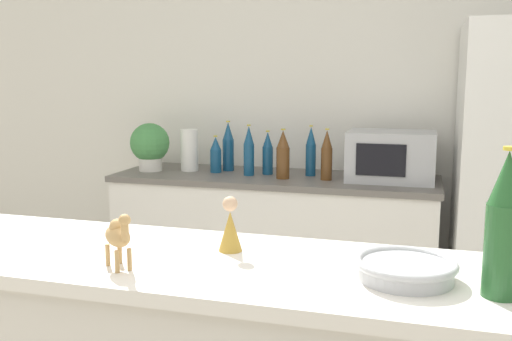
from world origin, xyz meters
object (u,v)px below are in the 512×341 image
at_px(back_bottle_6, 228,147).
at_px(wise_man_figurine_blue, 230,228).
at_px(back_bottle_3, 311,152).
at_px(back_bottle_5, 283,155).
at_px(back_bottle_2, 249,151).
at_px(back_bottle_1, 327,155).
at_px(back_bottle_4, 216,155).
at_px(microwave, 391,156).
at_px(fruit_bowl, 405,268).
at_px(potted_plant, 150,145).
at_px(camel_figurine, 118,235).
at_px(paper_towel_roll, 189,150).
at_px(wine_bottle, 504,226).
at_px(back_bottle_0, 268,153).

xyz_separation_m(back_bottle_6, wise_man_figurine_blue, (0.68, -1.95, 0.03)).
bearing_deg(back_bottle_3, back_bottle_5, -133.81).
height_order(back_bottle_2, wise_man_figurine_blue, back_bottle_2).
bearing_deg(back_bottle_1, back_bottle_5, -174.36).
relative_size(back_bottle_1, back_bottle_4, 1.29).
xyz_separation_m(microwave, fruit_bowl, (0.14, -1.98, 0.00)).
height_order(back_bottle_6, wise_man_figurine_blue, back_bottle_6).
height_order(microwave, back_bottle_6, back_bottle_6).
distance_m(potted_plant, camel_figurine, 2.23).
bearing_deg(microwave, potted_plant, -177.34).
bearing_deg(back_bottle_5, wise_man_figurine_blue, -80.86).
relative_size(paper_towel_roll, camel_figurine, 1.80).
relative_size(back_bottle_2, wise_man_figurine_blue, 2.04).
bearing_deg(camel_figurine, microwave, 75.82).
xyz_separation_m(wine_bottle, wise_man_figurine_blue, (-0.65, 0.15, -0.09)).
bearing_deg(microwave, back_bottle_2, -175.67).
bearing_deg(back_bottle_5, back_bottle_3, 46.19).
relative_size(paper_towel_roll, wine_bottle, 0.81).
bearing_deg(back_bottle_5, back_bottle_4, 168.00).
distance_m(microwave, back_bottle_6, 1.00).
relative_size(back_bottle_0, back_bottle_6, 0.85).
distance_m(back_bottle_1, wine_bottle, 2.06).
distance_m(microwave, back_bottle_3, 0.47).
bearing_deg(potted_plant, camel_figurine, -65.13).
distance_m(back_bottle_0, back_bottle_5, 0.17).
height_order(back_bottle_5, back_bottle_6, back_bottle_6).
bearing_deg(paper_towel_roll, back_bottle_6, 16.99).
xyz_separation_m(back_bottle_0, back_bottle_6, (-0.27, 0.06, 0.02)).
distance_m(back_bottle_4, camel_figurine, 2.14).
xyz_separation_m(paper_towel_roll, fruit_bowl, (1.37, -1.98, 0.01)).
xyz_separation_m(potted_plant, microwave, (1.47, 0.07, -0.02)).
bearing_deg(back_bottle_1, wise_man_figurine_blue, -88.88).
relative_size(back_bottle_0, wine_bottle, 0.83).
height_order(back_bottle_1, camel_figurine, back_bottle_1).
bearing_deg(microwave, wine_bottle, -80.53).
bearing_deg(back_bottle_5, back_bottle_1, 5.64).
bearing_deg(back_bottle_4, back_bottle_2, -11.70).
relative_size(wine_bottle, wise_man_figurine_blue, 2.15).
relative_size(potted_plant, back_bottle_0, 1.13).
height_order(back_bottle_1, back_bottle_2, back_bottle_2).
distance_m(paper_towel_roll, back_bottle_2, 0.42).
relative_size(microwave, wine_bottle, 1.50).
bearing_deg(back_bottle_2, back_bottle_5, -12.32).
bearing_deg(wise_man_figurine_blue, paper_towel_roll, 115.93).
bearing_deg(paper_towel_roll, microwave, -0.14).
distance_m(microwave, fruit_bowl, 1.98).
height_order(microwave, back_bottle_0, microwave).
xyz_separation_m(paper_towel_roll, back_bottle_6, (0.23, 0.07, 0.02)).
distance_m(back_bottle_0, back_bottle_4, 0.33).
bearing_deg(back_bottle_0, wise_man_figurine_blue, -77.80).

